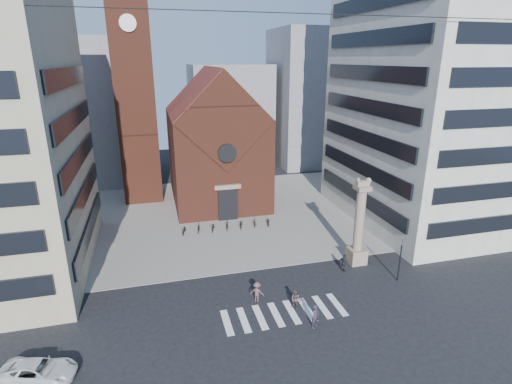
% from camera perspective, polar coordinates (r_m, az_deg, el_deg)
% --- Properties ---
extents(ground, '(120.00, 120.00, 0.00)m').
position_cam_1_polar(ground, '(35.03, 1.51, -14.30)').
color(ground, black).
rests_on(ground, ground).
extents(piazza, '(46.00, 30.00, 0.05)m').
position_cam_1_polar(piazza, '(51.56, -4.43, -3.09)').
color(piazza, gray).
rests_on(piazza, ground).
extents(zebra_crossing, '(10.20, 3.20, 0.01)m').
position_cam_1_polar(zebra_crossing, '(32.81, 4.01, -16.88)').
color(zebra_crossing, white).
rests_on(zebra_crossing, ground).
extents(church, '(12.00, 16.65, 18.00)m').
position_cam_1_polar(church, '(55.01, -5.80, 6.92)').
color(church, '#5F2B1D').
rests_on(church, ground).
extents(campanile, '(5.50, 5.50, 31.20)m').
position_cam_1_polar(campanile, '(56.31, -17.00, 14.47)').
color(campanile, '#5F2B1D').
rests_on(campanile, ground).
extents(building_right, '(18.00, 22.00, 32.00)m').
position_cam_1_polar(building_right, '(51.72, 24.72, 13.61)').
color(building_right, beige).
rests_on(building_right, ground).
extents(bg_block_left, '(16.00, 14.00, 22.00)m').
position_cam_1_polar(bg_block_left, '(69.64, -24.75, 10.31)').
color(bg_block_left, gray).
rests_on(bg_block_left, ground).
extents(bg_block_mid, '(14.00, 12.00, 18.00)m').
position_cam_1_polar(bg_block_mid, '(75.27, -3.75, 10.89)').
color(bg_block_mid, gray).
rests_on(bg_block_mid, ground).
extents(bg_block_right, '(16.00, 14.00, 24.00)m').
position_cam_1_polar(bg_block_right, '(76.82, 8.76, 13.13)').
color(bg_block_right, gray).
rests_on(bg_block_right, ground).
extents(lion_column, '(1.63, 1.60, 8.68)m').
position_cam_1_polar(lion_column, '(39.42, 14.46, -5.29)').
color(lion_column, gray).
rests_on(lion_column, ground).
extents(traffic_light, '(0.13, 0.16, 4.30)m').
position_cam_1_polar(traffic_light, '(37.89, 19.91, -8.82)').
color(traffic_light, black).
rests_on(traffic_light, ground).
extents(white_car, '(4.99, 3.21, 1.28)m').
position_cam_1_polar(white_car, '(30.21, -28.71, -21.55)').
color(white_car, silver).
rests_on(white_car, ground).
extents(pedestrian_0, '(0.83, 0.75, 1.90)m').
position_cam_1_polar(pedestrian_0, '(31.10, 8.46, -17.16)').
color(pedestrian_0, '#2D2837').
rests_on(pedestrian_0, ground).
extents(pedestrian_1, '(0.98, 0.98, 1.60)m').
position_cam_1_polar(pedestrian_1, '(32.98, 5.66, -15.04)').
color(pedestrian_1, '#4E403E').
rests_on(pedestrian_1, ground).
extents(pedestrian_2, '(0.81, 1.11, 1.74)m').
position_cam_1_polar(pedestrian_2, '(38.68, 12.48, -9.87)').
color(pedestrian_2, '#26272E').
rests_on(pedestrian_2, ground).
extents(pedestrian_3, '(1.30, 1.13, 1.75)m').
position_cam_1_polar(pedestrian_3, '(33.61, 0.15, -14.08)').
color(pedestrian_3, brown).
rests_on(pedestrian_3, ground).
extents(scooter_0, '(1.05, 1.90, 0.95)m').
position_cam_1_polar(scooter_0, '(46.14, -10.26, -5.36)').
color(scooter_0, black).
rests_on(scooter_0, piazza).
extents(scooter_1, '(0.90, 1.82, 1.05)m').
position_cam_1_polar(scooter_1, '(46.25, -8.20, -5.12)').
color(scooter_1, black).
rests_on(scooter_1, piazza).
extents(scooter_2, '(1.05, 1.90, 0.95)m').
position_cam_1_polar(scooter_2, '(46.45, -6.15, -4.99)').
color(scooter_2, black).
rests_on(scooter_2, piazza).
extents(scooter_3, '(0.90, 1.82, 1.05)m').
position_cam_1_polar(scooter_3, '(46.68, -4.13, -4.73)').
color(scooter_3, black).
rests_on(scooter_3, piazza).
extents(scooter_4, '(1.05, 1.90, 0.95)m').
position_cam_1_polar(scooter_4, '(47.01, -2.13, -4.59)').
color(scooter_4, black).
rests_on(scooter_4, piazza).
extents(scooter_5, '(0.90, 1.82, 1.05)m').
position_cam_1_polar(scooter_5, '(47.35, -0.15, -4.34)').
color(scooter_5, black).
rests_on(scooter_5, piazza).
extents(scooter_6, '(1.05, 1.90, 0.95)m').
position_cam_1_polar(scooter_6, '(47.78, 1.79, -4.19)').
color(scooter_6, black).
rests_on(scooter_6, piazza).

